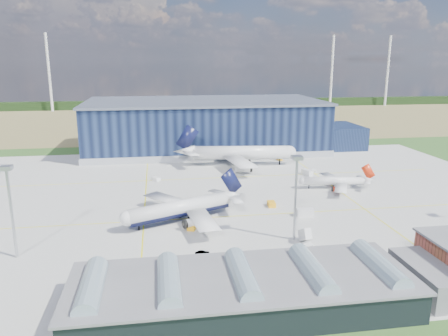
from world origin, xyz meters
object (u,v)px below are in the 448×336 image
airliner_widebody (242,146)px  car_b (203,253)px  airliner_navy (180,200)px  gse_van_a (342,185)px  car_a (333,267)px  light_mast_center (296,184)px  hangar (210,127)px  gse_tug_a (271,204)px  airstair (305,238)px  gse_van_b (307,172)px  gse_cart_b (156,179)px  gse_van_c (305,213)px  gse_tug_c (279,159)px  airliner_red (334,177)px  light_mast_west (10,197)px  gse_cart_a (314,171)px  gse_tug_b (192,227)px

airliner_widebody → car_b: 95.52m
airliner_navy → gse_van_a: (61.78, 25.41, -5.58)m
gse_van_a → car_a: bearing=151.1°
light_mast_center → hangar: bearing=93.3°
gse_tug_a → airstair: 29.98m
airstair → car_a: bearing=-89.2°
airliner_widebody → gse_van_b: bearing=-34.9°
gse_cart_b → airliner_widebody: bearing=-10.9°
airliner_widebody → gse_van_c: 69.09m
airliner_navy → gse_van_b: airliner_navy is taller
gse_tug_c → airliner_red: bearing=-90.7°
hangar → gse_tug_a: 98.44m
gse_tug_a → gse_tug_c: (21.08, 64.69, -0.12)m
light_mast_west → airliner_widebody: (72.35, 85.00, -6.36)m
light_mast_west → airstair: bearing=-2.1°
airliner_navy → gse_cart_a: bearing=-164.3°
light_mast_center → airstair: bearing=-51.6°
airliner_navy → gse_cart_a: size_ratio=14.57×
gse_van_c → car_b: (-34.08, -22.73, -0.62)m
gse_van_a → gse_cart_a: (-2.21, 23.91, -0.58)m
gse_tug_a → gse_van_c: gse_van_c is taller
airliner_navy → gse_cart_b: (-6.91, 46.60, -6.07)m
gse_cart_a → airliner_widebody: bearing=171.5°
gse_tug_a → gse_van_c: 13.21m
gse_tug_c → car_a: gse_tug_c is taller
gse_tug_a → gse_van_b: 44.11m
gse_tug_a → airliner_red: bearing=34.1°
light_mast_center → airliner_red: (28.94, 43.26, -10.75)m
light_mast_west → gse_van_a: light_mast_west is taller
gse_tug_a → light_mast_west: bearing=-154.7°
light_mast_west → gse_cart_b: size_ratio=7.01×
airliner_navy → gse_tug_b: (2.92, -6.78, -6.11)m
gse_tug_b → gse_van_a: bearing=49.9°
car_b → airstair: bearing=-84.4°
airliner_navy → car_b: (4.09, -24.07, -6.18)m
gse_van_a → gse_van_c: size_ratio=1.09×
airliner_widebody → gse_tug_b: airliner_widebody is taller
gse_tug_b → gse_van_b: 74.15m
airliner_widebody → gse_van_c: (6.53, -68.34, -7.86)m
airliner_navy → gse_tug_c: bearing=-148.7°
light_mast_center → gse_cart_a: size_ratio=8.06×
hangar → car_a: hangar is taller
light_mast_west → car_a: light_mast_west is taller
gse_cart_a → gse_van_b: (-4.23, -3.66, 0.56)m
car_b → light_mast_center: bearing=-78.0°
gse_van_a → airstair: 55.19m
light_mast_center → airliner_widebody: size_ratio=0.41×
light_mast_center → gse_van_c: 23.64m
light_mast_center → gse_cart_a: (30.29, 67.32, -14.81)m
gse_van_a → airstair: airstair is taller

